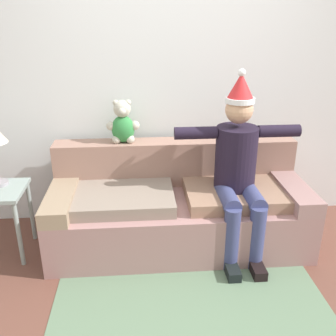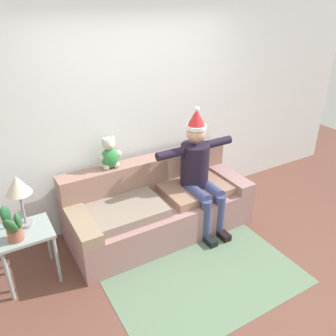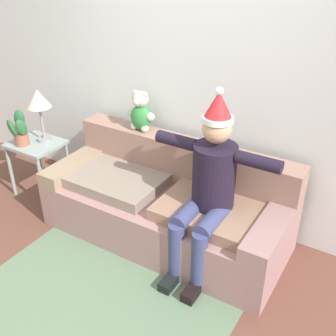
{
  "view_description": "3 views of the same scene",
  "coord_description": "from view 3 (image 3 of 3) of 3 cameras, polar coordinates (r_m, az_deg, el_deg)",
  "views": [
    {
      "loc": [
        -0.33,
        -1.92,
        1.89
      ],
      "look_at": [
        -0.1,
        0.86,
        0.75
      ],
      "focal_mm": 40.51,
      "sensor_mm": 36.0,
      "label": 1
    },
    {
      "loc": [
        -1.66,
        -2.05,
        2.6
      ],
      "look_at": [
        0.1,
        0.96,
        0.83
      ],
      "focal_mm": 36.62,
      "sensor_mm": 36.0,
      "label": 2
    },
    {
      "loc": [
        1.59,
        -1.59,
        2.41
      ],
      "look_at": [
        0.09,
        0.88,
        0.78
      ],
      "focal_mm": 43.97,
      "sensor_mm": 36.0,
      "label": 3
    }
  ],
  "objects": [
    {
      "name": "ground_plane",
      "position": [
        3.3,
        -9.79,
        -18.19
      ],
      "size": [
        10.0,
        10.0,
        0.0
      ],
      "primitive_type": "plane",
      "color": "brown"
    },
    {
      "name": "back_wall",
      "position": [
        3.68,
        4.38,
        12.51
      ],
      "size": [
        7.0,
        0.1,
        2.7
      ],
      "primitive_type": "cube",
      "color": "silver",
      "rests_on": "ground_plane"
    },
    {
      "name": "couch",
      "position": [
        3.7,
        -0.03,
        -4.96
      ],
      "size": [
        2.16,
        0.91,
        0.84
      ],
      "color": "#9E7370",
      "rests_on": "ground_plane"
    },
    {
      "name": "person_seated",
      "position": [
        3.16,
        5.63,
        -2.32
      ],
      "size": [
        1.02,
        0.77,
        1.51
      ],
      "color": "black",
      "rests_on": "ground_plane"
    },
    {
      "name": "teddy_bear",
      "position": [
        3.81,
        -3.82,
        7.66
      ],
      "size": [
        0.29,
        0.17,
        0.38
      ],
      "color": "#328741",
      "rests_on": "couch"
    },
    {
      "name": "side_table",
      "position": [
        4.44,
        -17.7,
        2.17
      ],
      "size": [
        0.51,
        0.44,
        0.59
      ],
      "color": "#8FA09C",
      "rests_on": "ground_plane"
    },
    {
      "name": "table_lamp",
      "position": [
        4.26,
        -17.52,
        8.84
      ],
      "size": [
        0.24,
        0.24,
        0.54
      ],
      "color": "gray",
      "rests_on": "side_table"
    },
    {
      "name": "potted_plant",
      "position": [
        4.33,
        -19.91,
        4.87
      ],
      "size": [
        0.21,
        0.23,
        0.35
      ],
      "color": "#9C5B45",
      "rests_on": "side_table"
    },
    {
      "name": "area_rug",
      "position": [
        3.28,
        -10.21,
        -18.51
      ],
      "size": [
        1.93,
        1.16,
        0.01
      ],
      "primitive_type": "cube",
      "color": "slate",
      "rests_on": "ground_plane"
    }
  ]
}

